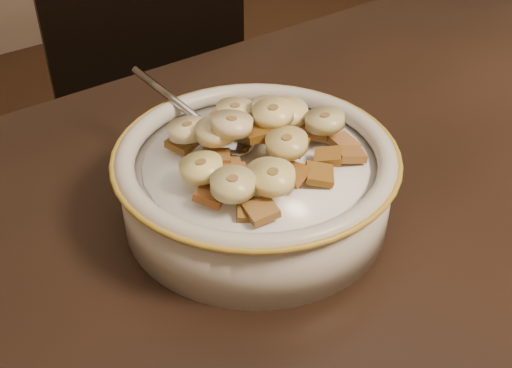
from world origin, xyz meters
TOP-DOWN VIEW (x-y plane):
  - chair at (0.01, 0.75)m, footprint 0.47×0.47m
  - cereal_bowl at (-0.28, 0.17)m, footprint 0.21×0.21m
  - milk at (-0.28, 0.17)m, footprint 0.17×0.17m
  - spoon at (-0.28, 0.20)m, footprint 0.05×0.06m
  - cereal_square_0 at (-0.32, 0.12)m, footprint 0.03×0.03m
  - cereal_square_1 at (-0.25, 0.21)m, footprint 0.03×0.03m
  - cereal_square_2 at (-0.31, 0.18)m, footprint 0.03×0.03m
  - cereal_square_3 at (-0.31, 0.15)m, footprint 0.03×0.03m
  - cereal_square_4 at (-0.28, 0.21)m, footprint 0.02×0.02m
  - cereal_square_5 at (-0.31, 0.11)m, footprint 0.02×0.02m
  - cereal_square_6 at (-0.26, 0.15)m, footprint 0.03×0.03m
  - cereal_square_7 at (-0.21, 0.15)m, footprint 0.02×0.02m
  - cereal_square_8 at (-0.22, 0.18)m, footprint 0.03×0.03m
  - cereal_square_9 at (-0.22, 0.17)m, footprint 0.02×0.02m
  - cereal_square_10 at (-0.25, 0.23)m, footprint 0.03×0.03m
  - cereal_square_11 at (-0.32, 0.22)m, footprint 0.03×0.03m
  - cereal_square_12 at (-0.28, 0.13)m, footprint 0.03×0.03m
  - cereal_square_13 at (-0.28, 0.13)m, footprint 0.03×0.03m
  - cereal_square_14 at (-0.27, 0.18)m, footprint 0.03×0.03m
  - cereal_square_15 at (-0.27, 0.17)m, footprint 0.03×0.03m
  - cereal_square_16 at (-0.28, 0.17)m, footprint 0.03×0.03m
  - cereal_square_17 at (-0.25, 0.22)m, footprint 0.03×0.03m
  - cereal_square_18 at (-0.26, 0.18)m, footprint 0.03×0.03m
  - cereal_square_19 at (-0.24, 0.13)m, footprint 0.03×0.03m
  - cereal_square_20 at (-0.27, 0.24)m, footprint 0.03×0.03m
  - cereal_square_21 at (-0.26, 0.12)m, footprint 0.03×0.03m
  - cereal_square_22 at (-0.24, 0.19)m, footprint 0.03×0.03m
  - cereal_square_23 at (-0.22, 0.13)m, footprint 0.03×0.03m
  - cereal_square_24 at (-0.31, 0.16)m, footprint 0.03×0.03m
  - cereal_square_25 at (-0.22, 0.17)m, footprint 0.03×0.03m
  - cereal_square_26 at (-0.33, 0.15)m, footprint 0.03×0.03m
  - banana_slice_0 at (-0.27, 0.15)m, footprint 0.04×0.04m
  - banana_slice_1 at (-0.30, 0.12)m, footprint 0.03×0.03m
  - banana_slice_2 at (-0.32, 0.13)m, footprint 0.04×0.04m
  - banana_slice_3 at (-0.23, 0.19)m, footprint 0.03×0.03m
  - banana_slice_4 at (-0.25, 0.19)m, footprint 0.03×0.03m
  - banana_slice_5 at (-0.29, 0.18)m, footprint 0.03×0.03m
  - banana_slice_6 at (-0.27, 0.21)m, footprint 0.04×0.04m
  - banana_slice_7 at (-0.31, 0.21)m, footprint 0.04×0.04m
  - banana_slice_8 at (-0.22, 0.16)m, footprint 0.03×0.03m
  - banana_slice_9 at (-0.33, 0.17)m, footprint 0.03×0.03m
  - banana_slice_10 at (-0.30, 0.19)m, footprint 0.04×0.04m
  - banana_slice_11 at (-0.26, 0.17)m, footprint 0.03×0.03m
  - banana_slice_12 at (-0.30, 0.13)m, footprint 0.04×0.04m

SIDE VIEW (x-z plane):
  - chair at x=0.01m, z-range 0.00..0.90m
  - cereal_bowl at x=-0.28m, z-range 0.75..0.80m
  - milk at x=-0.28m, z-range 0.80..0.80m
  - spoon at x=-0.28m, z-range 0.80..0.81m
  - cereal_square_20 at x=-0.27m, z-range 0.80..0.81m
  - cereal_square_7 at x=-0.21m, z-range 0.80..0.81m
  - cereal_square_0 at x=-0.32m, z-range 0.80..0.81m
  - cereal_square_23 at x=-0.22m, z-range 0.80..0.81m
  - cereal_square_17 at x=-0.25m, z-range 0.80..0.81m
  - cereal_square_8 at x=-0.22m, z-range 0.80..0.81m
  - cereal_square_10 at x=-0.25m, z-range 0.80..0.81m
  - cereal_square_26 at x=-0.33m, z-range 0.80..0.82m
  - cereal_square_25 at x=-0.22m, z-range 0.80..0.81m
  - cereal_square_11 at x=-0.32m, z-range 0.80..0.81m
  - cereal_square_5 at x=-0.31m, z-range 0.80..0.81m
  - cereal_square_21 at x=-0.26m, z-range 0.80..0.82m
  - cereal_square_9 at x=-0.22m, z-range 0.81..0.81m
  - cereal_square_19 at x=-0.24m, z-range 0.81..0.82m
  - cereal_square_13 at x=-0.28m, z-range 0.81..0.82m
  - cereal_square_12 at x=-0.28m, z-range 0.81..0.82m
  - cereal_square_24 at x=-0.31m, z-range 0.81..0.82m
  - cereal_square_1 at x=-0.25m, z-range 0.81..0.82m
  - cereal_square_4 at x=-0.28m, z-range 0.81..0.82m
  - cereal_square_22 at x=-0.24m, z-range 0.81..0.82m
  - cereal_square_2 at x=-0.31m, z-range 0.81..0.82m
  - cereal_square_3 at x=-0.31m, z-range 0.81..0.82m
  - cereal_square_6 at x=-0.26m, z-range 0.81..0.82m
  - banana_slice_9 at x=-0.33m, z-range 0.81..0.83m
  - cereal_square_18 at x=-0.26m, z-range 0.82..0.83m
  - banana_slice_3 at x=-0.23m, z-range 0.81..0.83m
  - banana_slice_12 at x=-0.30m, z-range 0.81..0.83m
  - banana_slice_7 at x=-0.31m, z-range 0.82..0.83m
  - banana_slice_6 at x=-0.27m, z-range 0.82..0.83m
  - banana_slice_1 at x=-0.30m, z-range 0.82..0.83m
  - banana_slice_2 at x=-0.32m, z-range 0.82..0.83m
  - banana_slice_8 at x=-0.22m, z-range 0.82..0.83m
  - cereal_square_14 at x=-0.27m, z-range 0.82..0.83m
  - cereal_square_15 at x=-0.27m, z-range 0.82..0.83m
  - cereal_square_16 at x=-0.28m, z-range 0.82..0.83m
  - banana_slice_0 at x=-0.27m, z-range 0.82..0.84m
  - banana_slice_4 at x=-0.25m, z-range 0.82..0.84m
  - banana_slice_10 at x=-0.30m, z-range 0.82..0.84m
  - banana_slice_11 at x=-0.26m, z-range 0.83..0.84m
  - banana_slice_5 at x=-0.29m, z-range 0.83..0.84m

